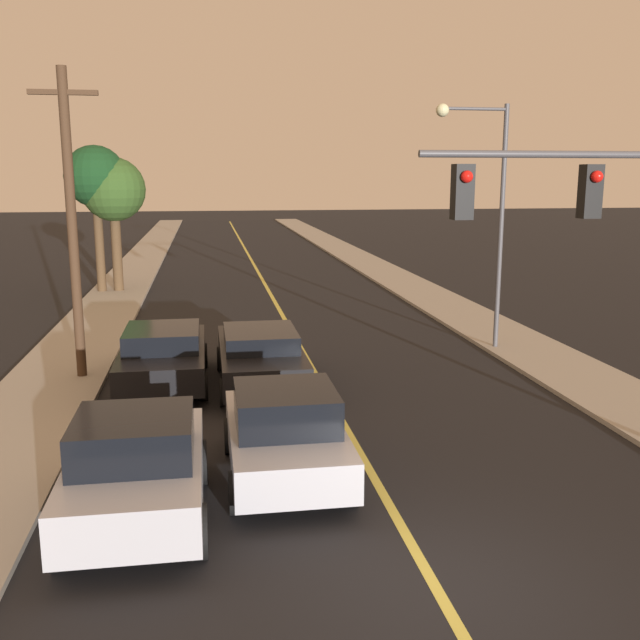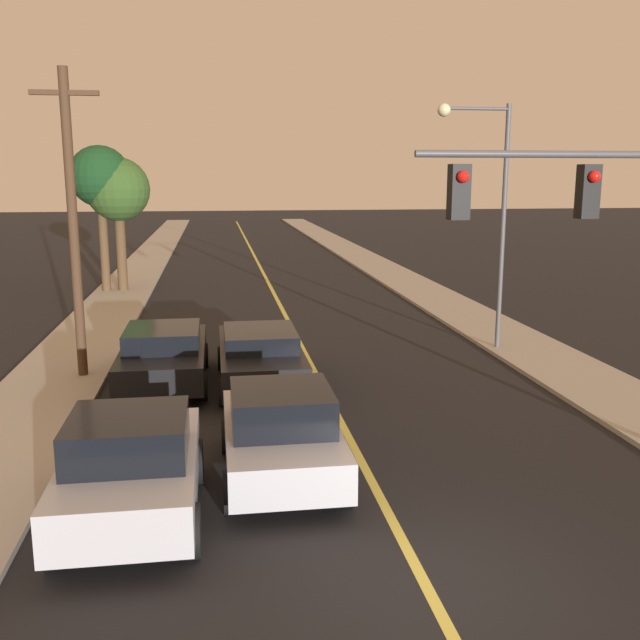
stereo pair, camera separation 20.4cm
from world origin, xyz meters
TOP-DOWN VIEW (x-y plane):
  - ground_plane at (0.00, 0.00)m, footprint 200.00×200.00m
  - road_surface at (0.00, 36.00)m, footprint 10.66×80.00m
  - sidewalk_left at (-6.58, 36.00)m, footprint 2.50×80.00m
  - sidewalk_right at (6.58, 36.00)m, footprint 2.50×80.00m
  - car_near_lane_front at (-1.49, 3.58)m, footprint 2.01×3.96m
  - car_near_lane_second at (-1.49, 9.16)m, footprint 2.07×4.88m
  - car_outer_lane_front at (-3.84, 2.34)m, footprint 2.04×3.88m
  - car_outer_lane_second at (-3.84, 9.58)m, footprint 2.12×4.73m
  - traffic_signal_mast at (4.01, 3.51)m, footprint 5.11×0.42m
  - streetlamp_right at (5.17, 11.69)m, footprint 2.12×0.36m
  - utility_pole_left at (-5.93, 10.36)m, footprint 1.60×0.24m
  - tree_left_near at (-7.29, 24.26)m, footprint 2.62×2.62m
  - tree_left_far at (-6.60, 24.37)m, footprint 2.75×2.75m

SIDE VIEW (x-z plane):
  - ground_plane at x=0.00m, z-range 0.00..0.00m
  - road_surface at x=0.00m, z-range 0.00..0.01m
  - sidewalk_left at x=-6.58m, z-range 0.00..0.12m
  - sidewalk_right at x=6.58m, z-range 0.00..0.12m
  - car_near_lane_second at x=-1.49m, z-range 0.04..1.48m
  - car_outer_lane_second at x=-3.84m, z-range 0.03..1.51m
  - car_near_lane_front at x=-1.49m, z-range 0.00..1.62m
  - car_outer_lane_front at x=-3.84m, z-range 0.02..1.71m
  - utility_pole_left at x=-5.93m, z-range 0.28..7.77m
  - traffic_signal_mast at x=4.01m, z-range 1.35..6.92m
  - tree_left_far at x=-6.60m, z-range 1.55..7.33m
  - streetlamp_right at x=5.17m, z-range 1.15..8.08m
  - tree_left_near at x=-7.29m, z-range 1.85..8.11m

